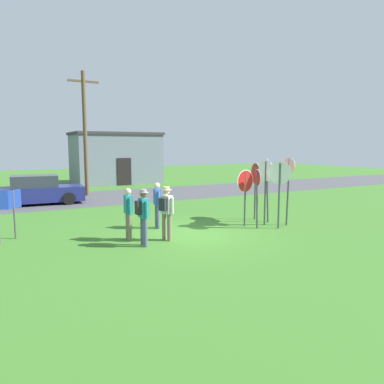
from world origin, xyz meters
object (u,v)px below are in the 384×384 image
at_px(stop_sign_rear_right, 255,180).
at_px(stop_sign_center_cluster, 268,178).
at_px(parked_car_on_street, 39,191).
at_px(stop_sign_nearest, 288,181).
at_px(utility_pole, 85,131).
at_px(stop_sign_far_back, 257,189).
at_px(person_with_sunhat, 143,213).
at_px(info_panel_leftmost, 14,205).
at_px(stop_sign_low_front, 266,180).
at_px(person_on_left, 128,211).
at_px(stop_sign_tallest, 245,187).
at_px(person_near_signs, 157,203).
at_px(person_in_dark_shirt, 166,209).
at_px(stop_sign_leaning_right, 280,182).

height_order(stop_sign_rear_right, stop_sign_center_cluster, stop_sign_center_cluster).
xyz_separation_m(parked_car_on_street, stop_sign_nearest, (7.79, -10.07, 1.01)).
bearing_deg(utility_pole, stop_sign_far_back, -74.33).
bearing_deg(person_with_sunhat, info_panel_leftmost, 139.75).
distance_m(stop_sign_low_front, person_on_left, 5.40).
bearing_deg(stop_sign_nearest, parked_car_on_street, 127.72).
distance_m(stop_sign_tallest, info_panel_leftmost, 8.02).
bearing_deg(person_on_left, person_near_signs, 37.79).
bearing_deg(stop_sign_low_front, person_near_signs, 158.86).
xyz_separation_m(utility_pole, person_in_dark_shirt, (-0.23, -12.15, -2.88)).
bearing_deg(person_in_dark_shirt, person_near_signs, 75.69).
relative_size(stop_sign_center_cluster, person_in_dark_shirt, 1.45).
relative_size(parked_car_on_street, stop_sign_nearest, 1.71).
height_order(person_on_left, person_in_dark_shirt, person_in_dark_shirt).
xyz_separation_m(stop_sign_nearest, info_panel_leftmost, (-9.30, 2.68, -0.59)).
bearing_deg(person_in_dark_shirt, stop_sign_rear_right, 16.33).
bearing_deg(person_in_dark_shirt, stop_sign_center_cluster, 8.30).
xyz_separation_m(stop_sign_nearest, person_in_dark_shirt, (-5.05, 0.11, -0.69)).
height_order(stop_sign_far_back, person_near_signs, stop_sign_far_back).
height_order(parked_car_on_street, info_panel_leftmost, info_panel_leftmost).
xyz_separation_m(stop_sign_center_cluster, stop_sign_far_back, (-1.08, -0.70, -0.30)).
bearing_deg(stop_sign_low_front, stop_sign_rear_right, 71.84).
xyz_separation_m(utility_pole, person_with_sunhat, (-1.12, -12.43, -2.88)).
relative_size(stop_sign_low_front, info_panel_leftmost, 1.56).
bearing_deg(stop_sign_tallest, stop_sign_far_back, -73.31).
bearing_deg(stop_sign_low_front, parked_car_on_street, 126.05).
relative_size(stop_sign_rear_right, stop_sign_tallest, 1.09).
distance_m(person_on_left, person_near_signs, 1.91).
xyz_separation_m(parked_car_on_street, stop_sign_far_back, (6.38, -9.97, 0.77)).
height_order(stop_sign_low_front, info_panel_leftmost, stop_sign_low_front).
bearing_deg(stop_sign_rear_right, stop_sign_tallest, -143.19).
distance_m(stop_sign_rear_right, stop_sign_far_back, 1.70).
distance_m(parked_car_on_street, info_panel_leftmost, 7.55).
height_order(person_with_sunhat, person_near_signs, person_with_sunhat).
bearing_deg(stop_sign_leaning_right, person_with_sunhat, 178.82).
xyz_separation_m(parked_car_on_street, person_in_dark_shirt, (2.74, -9.95, 0.32)).
xyz_separation_m(stop_sign_rear_right, info_panel_leftmost, (-8.89, 1.21, -0.52)).
bearing_deg(info_panel_leftmost, parked_car_on_street, 78.40).
xyz_separation_m(stop_sign_low_front, person_on_left, (-5.34, 0.31, -0.78)).
bearing_deg(stop_sign_rear_right, person_with_sunhat, -163.51).
xyz_separation_m(stop_sign_low_front, person_in_dark_shirt, (-4.29, -0.30, -0.72)).
height_order(stop_sign_center_cluster, stop_sign_low_front, stop_sign_center_cluster).
height_order(stop_sign_center_cluster, stop_sign_tallest, stop_sign_center_cluster).
bearing_deg(stop_sign_far_back, utility_pole, 105.67).
bearing_deg(parked_car_on_street, person_in_dark_shirt, -74.60).
height_order(stop_sign_low_front, person_near_signs, stop_sign_low_front).
bearing_deg(utility_pole, stop_sign_rear_right, -67.79).
bearing_deg(person_with_sunhat, stop_sign_low_front, 6.39).
distance_m(parked_car_on_street, person_on_left, 9.49).
relative_size(stop_sign_rear_right, stop_sign_low_front, 0.94).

